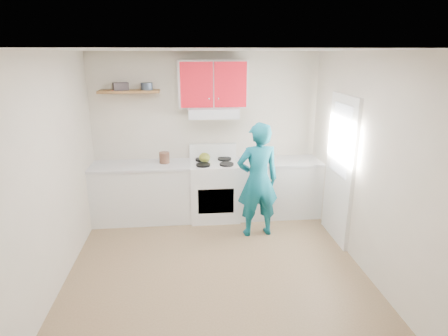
{
  "coord_description": "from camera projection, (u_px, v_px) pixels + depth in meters",
  "views": [
    {
      "loc": [
        -0.32,
        -4.0,
        2.58
      ],
      "look_at": [
        0.15,
        0.55,
        1.15
      ],
      "focal_mm": 29.79,
      "sensor_mm": 36.0,
      "label": 1
    }
  ],
  "objects": [
    {
      "name": "floor",
      "position": [
        216.0,
        270.0,
        4.6
      ],
      "size": [
        3.8,
        3.8,
        0.0
      ],
      "primitive_type": "plane",
      "color": "brown",
      "rests_on": "ground"
    },
    {
      "name": "ceiling",
      "position": [
        215.0,
        50.0,
        3.82
      ],
      "size": [
        3.6,
        3.8,
        0.04
      ],
      "primitive_type": "cube",
      "color": "white",
      "rests_on": "floor"
    },
    {
      "name": "back_wall",
      "position": [
        206.0,
        135.0,
        6.01
      ],
      "size": [
        3.6,
        0.04,
        2.6
      ],
      "primitive_type": "cube",
      "color": "beige",
      "rests_on": "floor"
    },
    {
      "name": "front_wall",
      "position": [
        240.0,
        258.0,
        2.4
      ],
      "size": [
        3.6,
        0.04,
        2.6
      ],
      "primitive_type": "cube",
      "color": "beige",
      "rests_on": "floor"
    },
    {
      "name": "left_wall",
      "position": [
        51.0,
        175.0,
        4.03
      ],
      "size": [
        0.04,
        3.8,
        2.6
      ],
      "primitive_type": "cube",
      "color": "beige",
      "rests_on": "floor"
    },
    {
      "name": "right_wall",
      "position": [
        368.0,
        165.0,
        4.38
      ],
      "size": [
        0.04,
        3.8,
        2.6
      ],
      "primitive_type": "cube",
      "color": "beige",
      "rests_on": "floor"
    },
    {
      "name": "door",
      "position": [
        340.0,
        170.0,
        5.13
      ],
      "size": [
        0.05,
        0.85,
        2.05
      ],
      "primitive_type": "cube",
      "color": "white",
      "rests_on": "floor"
    },
    {
      "name": "door_glass",
      "position": [
        341.0,
        140.0,
        5.0
      ],
      "size": [
        0.01,
        0.55,
        0.95
      ],
      "primitive_type": "cube",
      "color": "white",
      "rests_on": "door"
    },
    {
      "name": "counter_left",
      "position": [
        143.0,
        193.0,
        5.88
      ],
      "size": [
        1.52,
        0.6,
        0.9
      ],
      "primitive_type": "cube",
      "color": "silver",
      "rests_on": "floor"
    },
    {
      "name": "counter_right",
      "position": [
        277.0,
        188.0,
        6.09
      ],
      "size": [
        1.32,
        0.6,
        0.9
      ],
      "primitive_type": "cube",
      "color": "silver",
      "rests_on": "floor"
    },
    {
      "name": "stove",
      "position": [
        214.0,
        190.0,
        5.96
      ],
      "size": [
        0.76,
        0.65,
        0.92
      ],
      "primitive_type": "cube",
      "color": "white",
      "rests_on": "floor"
    },
    {
      "name": "range_hood",
      "position": [
        213.0,
        112.0,
        5.7
      ],
      "size": [
        0.76,
        0.44,
        0.15
      ],
      "primitive_type": "cube",
      "color": "silver",
      "rests_on": "back_wall"
    },
    {
      "name": "upper_cabinets",
      "position": [
        213.0,
        84.0,
        5.62
      ],
      "size": [
        1.02,
        0.33,
        0.7
      ],
      "primitive_type": "cube",
      "color": "red",
      "rests_on": "back_wall"
    },
    {
      "name": "shelf",
      "position": [
        129.0,
        91.0,
        5.54
      ],
      "size": [
        0.9,
        0.3,
        0.04
      ],
      "primitive_type": "cube",
      "color": "brown",
      "rests_on": "back_wall"
    },
    {
      "name": "books",
      "position": [
        121.0,
        86.0,
        5.51
      ],
      "size": [
        0.26,
        0.22,
        0.11
      ],
      "primitive_type": "cube",
      "rotation": [
        0.0,
        0.0,
        0.33
      ],
      "color": "#3D3539",
      "rests_on": "shelf"
    },
    {
      "name": "tin",
      "position": [
        147.0,
        86.0,
        5.54
      ],
      "size": [
        0.23,
        0.23,
        0.11
      ],
      "primitive_type": "cylinder",
      "rotation": [
        0.0,
        0.0,
        0.39
      ],
      "color": "#333D4C",
      "rests_on": "shelf"
    },
    {
      "name": "kettle",
      "position": [
        205.0,
        157.0,
        5.84
      ],
      "size": [
        0.18,
        0.18,
        0.15
      ],
      "primitive_type": "ellipsoid",
      "rotation": [
        0.0,
        0.0,
        -0.03
      ],
      "color": "olive",
      "rests_on": "stove"
    },
    {
      "name": "crock",
      "position": [
        164.0,
        158.0,
        5.79
      ],
      "size": [
        0.19,
        0.19,
        0.19
      ],
      "primitive_type": "cylinder",
      "rotation": [
        0.0,
        0.0,
        0.21
      ],
      "color": "#4B2E21",
      "rests_on": "counter_left"
    },
    {
      "name": "cutting_board",
      "position": [
        265.0,
        163.0,
        5.87
      ],
      "size": [
        0.3,
        0.24,
        0.02
      ],
      "primitive_type": "cube",
      "rotation": [
        0.0,
        0.0,
        -0.13
      ],
      "color": "olive",
      "rests_on": "counter_right"
    },
    {
      "name": "silicone_mat",
      "position": [
        293.0,
        161.0,
        5.96
      ],
      "size": [
        0.34,
        0.29,
        0.01
      ],
      "primitive_type": "cube",
      "rotation": [
        0.0,
        0.0,
        -0.04
      ],
      "color": "red",
      "rests_on": "counter_right"
    },
    {
      "name": "person",
      "position": [
        258.0,
        180.0,
        5.28
      ],
      "size": [
        0.65,
        0.46,
        1.67
      ],
      "primitive_type": "imported",
      "rotation": [
        0.0,
        0.0,
        3.25
      ],
      "color": "#0B5767",
      "rests_on": "floor"
    }
  ]
}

